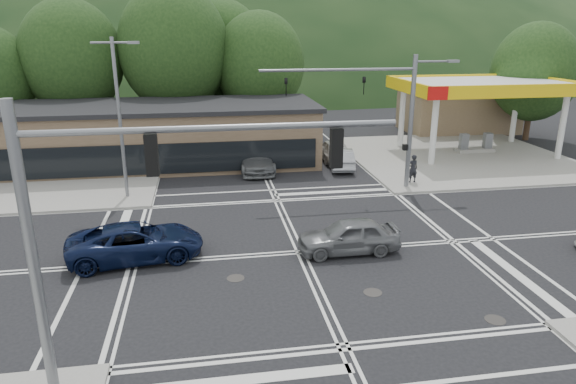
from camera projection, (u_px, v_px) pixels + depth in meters
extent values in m
plane|color=black|center=(300.00, 252.00, 22.66)|extent=(120.00, 120.00, 0.00)
cube|color=gray|center=(457.00, 157.00, 39.07)|extent=(16.00, 16.00, 0.15)
cube|color=gray|center=(39.00, 174.00, 34.37)|extent=(16.00, 16.00, 0.15)
cylinder|color=silver|center=(434.00, 131.00, 35.98)|extent=(0.44, 0.44, 5.00)
cylinder|color=silver|center=(402.00, 117.00, 41.61)|extent=(0.44, 0.44, 5.00)
cylinder|color=silver|center=(562.00, 127.00, 37.55)|extent=(0.44, 0.44, 5.00)
cylinder|color=silver|center=(515.00, 114.00, 43.18)|extent=(0.44, 0.44, 5.00)
cube|color=silver|center=(482.00, 85.00, 38.72)|extent=(12.00, 8.00, 0.60)
cube|color=yellow|center=(513.00, 91.00, 34.96)|extent=(12.20, 0.25, 0.90)
cube|color=yellow|center=(457.00, 80.00, 42.47)|extent=(12.20, 0.25, 0.90)
cube|color=yellow|center=(407.00, 87.00, 37.78)|extent=(0.25, 8.20, 0.90)
cube|color=yellow|center=(554.00, 84.00, 39.66)|extent=(0.25, 8.20, 0.90)
cube|color=red|center=(438.00, 93.00, 33.96)|extent=(1.40, 0.12, 0.90)
cube|color=gray|center=(475.00, 150.00, 40.27)|extent=(3.00, 1.00, 0.30)
cube|color=slate|center=(464.00, 142.00, 39.90)|extent=(0.60, 0.50, 1.30)
cube|color=slate|center=(488.00, 141.00, 40.21)|extent=(0.60, 0.50, 1.30)
cube|color=#846B4F|center=(458.00, 111.00, 48.68)|extent=(10.00, 6.00, 3.80)
cube|color=brown|center=(147.00, 137.00, 36.75)|extent=(24.00, 8.00, 4.00)
ellipsoid|color=black|center=(220.00, 75.00, 107.15)|extent=(252.00, 126.00, 140.00)
cylinder|color=#382619|center=(79.00, 117.00, 42.25)|extent=(0.50, 0.50, 4.84)
ellipsoid|color=#193213|center=(72.00, 58.00, 40.80)|extent=(8.00, 8.00, 9.20)
cylinder|color=#382619|center=(178.00, 112.00, 43.44)|extent=(0.50, 0.50, 5.28)
ellipsoid|color=#193213|center=(174.00, 49.00, 41.86)|extent=(9.00, 9.00, 10.35)
cylinder|color=#382619|center=(260.00, 115.00, 44.67)|extent=(0.50, 0.50, 4.40)
ellipsoid|color=#193213|center=(259.00, 64.00, 43.35)|extent=(7.60, 7.60, 8.74)
cylinder|color=#382619|center=(223.00, 106.00, 47.89)|extent=(0.50, 0.50, 4.84)
ellipsoid|color=#193213|center=(221.00, 54.00, 46.44)|extent=(8.40, 8.40, 9.66)
cylinder|color=#382619|center=(528.00, 117.00, 44.59)|extent=(0.50, 0.50, 3.96)
ellipsoid|color=#193213|center=(535.00, 72.00, 43.40)|extent=(7.20, 7.20, 8.28)
cylinder|color=slate|center=(120.00, 121.00, 28.40)|extent=(0.20, 0.20, 9.00)
cylinder|color=slate|center=(112.00, 43.00, 27.11)|extent=(2.20, 0.12, 0.12)
cube|color=slate|center=(134.00, 42.00, 27.28)|extent=(0.60, 0.25, 0.15)
cylinder|color=slate|center=(411.00, 124.00, 30.42)|extent=(0.28, 0.28, 8.00)
cylinder|color=slate|center=(339.00, 70.00, 28.73)|extent=(9.00, 0.16, 0.16)
imported|color=black|center=(364.00, 86.00, 29.24)|extent=(0.16, 0.20, 1.00)
imported|color=black|center=(286.00, 87.00, 28.53)|extent=(0.16, 0.20, 1.00)
cylinder|color=slate|center=(435.00, 61.00, 29.50)|extent=(2.40, 0.12, 0.12)
cube|color=slate|center=(453.00, 61.00, 29.67)|extent=(0.70, 0.30, 0.15)
cube|color=black|center=(405.00, 147.00, 30.81)|extent=(0.25, 0.30, 0.35)
cylinder|color=slate|center=(34.00, 264.00, 12.45)|extent=(0.28, 0.28, 8.00)
cylinder|color=slate|center=(214.00, 128.00, 12.17)|extent=(9.00, 0.16, 0.16)
cube|color=black|center=(152.00, 155.00, 12.12)|extent=(0.30, 0.25, 1.00)
cube|color=black|center=(336.00, 148.00, 12.83)|extent=(0.30, 0.25, 1.00)
imported|color=#0B1432|center=(136.00, 242.00, 21.79)|extent=(5.91, 3.30, 1.56)
imported|color=slate|center=(348.00, 236.00, 22.47)|extent=(4.47, 1.80, 1.52)
imported|color=#A2A4A9|center=(341.00, 158.00, 35.97)|extent=(2.10, 4.50, 1.43)
imported|color=#B5B4B1|center=(334.00, 150.00, 38.04)|extent=(1.93, 4.73, 1.61)
imported|color=#5C5F61|center=(256.00, 159.00, 35.42)|extent=(2.29, 5.61, 1.63)
imported|color=black|center=(413.00, 169.00, 32.08)|extent=(0.70, 0.51, 1.78)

